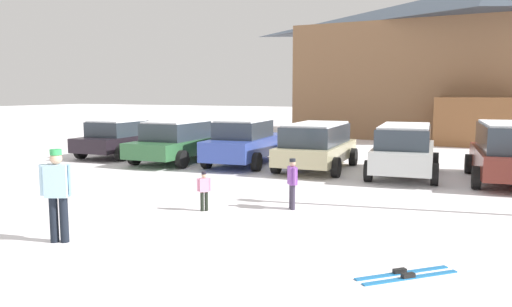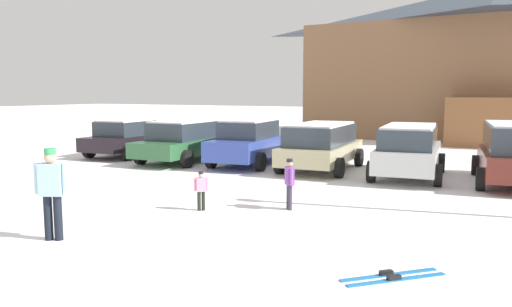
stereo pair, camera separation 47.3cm
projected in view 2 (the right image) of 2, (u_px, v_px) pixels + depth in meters
The scene contains 11 objects.
ground at pixel (63, 292), 6.68m from camera, with size 160.00×160.00×0.00m, color white.
ski_lodge at pixel (498, 61), 28.19m from camera, with size 21.08×11.32×8.71m.
parked_black_sedan at pixel (128, 137), 20.82m from camera, with size 2.37×4.22×1.53m.
parked_green_coupe at pixel (185, 141), 19.14m from camera, with size 2.38×4.81×1.58m.
parked_blue_hatchback at pixel (251, 142), 18.35m from camera, with size 2.45×4.85×1.67m.
parked_beige_suv at pixel (321, 145), 17.03m from camera, with size 2.42×4.53×1.60m.
parked_silver_wagon at pixel (409, 149), 15.57m from camera, with size 2.43×4.56×1.64m.
skier_child_in_purple_jacket at pixel (289, 181), 11.28m from camera, with size 0.30×0.36×1.16m.
skier_adult_in_blue_parka at pixel (52, 189), 8.90m from camera, with size 0.57×0.39×1.67m.
skier_child_in_pink_snowsuit at pixel (201, 188), 11.20m from camera, with size 0.27×0.24×0.89m.
pair_of_skis at pixel (392, 277), 7.17m from camera, with size 1.31×1.33×0.08m.
Camera 2 is at (5.29, -4.44, 2.66)m, focal length 35.00 mm.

